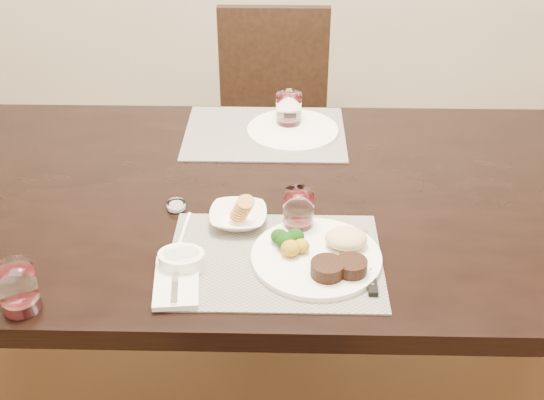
{
  "coord_description": "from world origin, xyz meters",
  "views": [
    {
      "loc": [
        0.05,
        -1.44,
        1.66
      ],
      "look_at": [
        0.02,
        -0.14,
        0.82
      ],
      "focal_mm": 45.0,
      "sensor_mm": 36.0,
      "label": 1
    }
  ],
  "objects_px": {
    "steak_knife": "(370,272)",
    "chair_far": "(273,117)",
    "far_plate": "(293,130)",
    "dinner_plate": "(323,255)",
    "cracker_bowl": "(238,217)",
    "wine_glass_near": "(299,213)"
  },
  "relations": [
    {
      "from": "cracker_bowl",
      "to": "wine_glass_near",
      "type": "relative_size",
      "value": 1.36
    },
    {
      "from": "cracker_bowl",
      "to": "chair_far",
      "type": "bearing_deg",
      "value": 86.91
    },
    {
      "from": "dinner_plate",
      "to": "cracker_bowl",
      "type": "relative_size",
      "value": 2.13
    },
    {
      "from": "chair_far",
      "to": "cracker_bowl",
      "type": "relative_size",
      "value": 6.82
    },
    {
      "from": "chair_far",
      "to": "wine_glass_near",
      "type": "height_order",
      "value": "chair_far"
    },
    {
      "from": "chair_far",
      "to": "dinner_plate",
      "type": "height_order",
      "value": "chair_far"
    },
    {
      "from": "far_plate",
      "to": "chair_far",
      "type": "bearing_deg",
      "value": 96.48
    },
    {
      "from": "wine_glass_near",
      "to": "far_plate",
      "type": "bearing_deg",
      "value": 91.32
    },
    {
      "from": "cracker_bowl",
      "to": "far_plate",
      "type": "xyz_separation_m",
      "value": [
        0.13,
        0.46,
        -0.01
      ]
    },
    {
      "from": "steak_knife",
      "to": "wine_glass_near",
      "type": "distance_m",
      "value": 0.22
    },
    {
      "from": "chair_far",
      "to": "far_plate",
      "type": "height_order",
      "value": "chair_far"
    },
    {
      "from": "chair_far",
      "to": "far_plate",
      "type": "relative_size",
      "value": 3.42
    },
    {
      "from": "cracker_bowl",
      "to": "far_plate",
      "type": "height_order",
      "value": "cracker_bowl"
    },
    {
      "from": "chair_far",
      "to": "far_plate",
      "type": "distance_m",
      "value": 0.67
    },
    {
      "from": "steak_knife",
      "to": "far_plate",
      "type": "distance_m",
      "value": 0.66
    },
    {
      "from": "chair_far",
      "to": "far_plate",
      "type": "xyz_separation_m",
      "value": [
        0.07,
        -0.61,
        0.26
      ]
    },
    {
      "from": "wine_glass_near",
      "to": "steak_knife",
      "type": "bearing_deg",
      "value": -47.15
    },
    {
      "from": "dinner_plate",
      "to": "wine_glass_near",
      "type": "relative_size",
      "value": 2.9
    },
    {
      "from": "dinner_plate",
      "to": "cracker_bowl",
      "type": "xyz_separation_m",
      "value": [
        -0.19,
        0.14,
        0.0
      ]
    },
    {
      "from": "chair_far",
      "to": "cracker_bowl",
      "type": "height_order",
      "value": "chair_far"
    },
    {
      "from": "chair_far",
      "to": "steak_knife",
      "type": "distance_m",
      "value": 1.3
    },
    {
      "from": "steak_knife",
      "to": "chair_far",
      "type": "bearing_deg",
      "value": 101.43
    }
  ]
}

